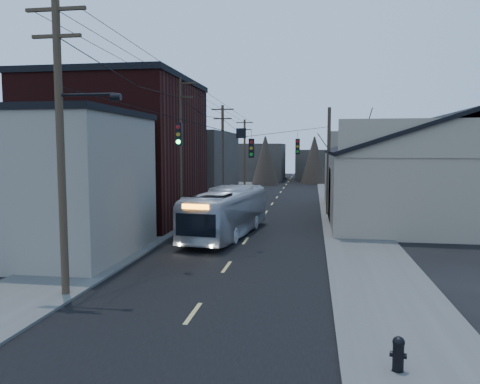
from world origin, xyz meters
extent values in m
plane|color=black|center=(0.00, 0.00, 0.00)|extent=(160.00, 160.00, 0.00)
cube|color=black|center=(0.00, 30.00, 0.01)|extent=(9.00, 110.00, 0.02)
cube|color=#474744|center=(-6.50, 30.00, 0.06)|extent=(4.00, 110.00, 0.12)
cube|color=#474744|center=(6.50, 30.00, 0.06)|extent=(4.00, 110.00, 0.12)
cube|color=slate|center=(-9.00, 9.00, 3.50)|extent=(8.00, 8.00, 7.00)
cube|color=black|center=(-10.00, 20.00, 5.00)|extent=(10.00, 12.00, 10.00)
cube|color=#36322B|center=(-9.50, 36.00, 3.50)|extent=(9.00, 14.00, 7.00)
cube|color=gray|center=(13.00, 25.00, 2.50)|extent=(16.00, 20.00, 5.00)
cube|color=black|center=(9.00, 25.00, 6.30)|extent=(8.16, 20.60, 2.86)
cube|color=#36322B|center=(-6.00, 65.00, 3.00)|extent=(10.00, 12.00, 6.00)
cube|color=#36322B|center=(7.00, 70.00, 2.50)|extent=(12.00, 14.00, 5.00)
cone|color=black|center=(6.50, 20.00, 3.60)|extent=(0.40, 0.40, 7.20)
cylinder|color=#382B1E|center=(-5.00, 3.00, 5.25)|extent=(0.28, 0.28, 10.50)
cube|color=#382B1E|center=(-5.00, 3.00, 10.10)|extent=(2.20, 0.12, 0.12)
cylinder|color=#382B1E|center=(-5.00, 18.00, 5.00)|extent=(0.28, 0.28, 10.00)
cube|color=#382B1E|center=(-5.00, 18.00, 9.60)|extent=(2.20, 0.12, 0.12)
cylinder|color=#382B1E|center=(-5.00, 33.00, 4.75)|extent=(0.28, 0.28, 9.50)
cube|color=#382B1E|center=(-5.00, 33.00, 9.10)|extent=(2.20, 0.12, 0.12)
cylinder|color=#382B1E|center=(-5.00, 48.00, 4.50)|extent=(0.28, 0.28, 9.00)
cube|color=#382B1E|center=(-5.00, 48.00, 8.60)|extent=(2.20, 0.12, 0.12)
cylinder|color=#382B1E|center=(5.00, 25.00, 4.25)|extent=(0.28, 0.28, 8.50)
cube|color=black|center=(-2.00, 7.50, 5.95)|extent=(0.28, 0.20, 1.00)
cube|color=black|center=(0.60, 12.00, 5.35)|extent=(0.28, 0.20, 1.00)
cube|color=black|center=(2.80, 18.00, 5.45)|extent=(0.28, 0.20, 1.00)
imported|color=#B1B5BE|center=(-1.35, 15.34, 1.47)|extent=(3.73, 10.74, 2.93)
imported|color=#A0A2A8|center=(-3.00, 33.77, 0.62)|extent=(1.52, 3.84, 1.24)
cylinder|color=black|center=(5.84, -1.28, 0.45)|extent=(0.27, 0.27, 0.66)
sphere|color=black|center=(5.84, -1.28, 0.82)|extent=(0.29, 0.29, 0.29)
cylinder|color=black|center=(5.84, -1.28, 0.51)|extent=(0.41, 0.23, 0.13)
camera|label=1|loc=(3.77, -12.33, 5.38)|focal=35.00mm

